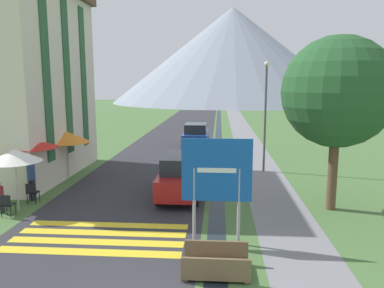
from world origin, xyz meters
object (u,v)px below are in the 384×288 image
Objects in this scene: cafe_chair_nearest at (7,203)px; footbridge at (216,265)px; cafe_chair_far_left at (46,176)px; hotel_building at (10,69)px; parked_car_near at (180,175)px; person_standing_terrace at (31,176)px; cafe_umbrella_front_white at (15,155)px; cafe_umbrella_middle_red at (33,144)px; parked_car_far at (196,135)px; tree_by_path at (338,92)px; streetlamp at (265,108)px; cafe_chair_near_right at (32,191)px; road_sign at (217,177)px; cafe_umbrella_rear_orange at (67,137)px.

footbridge is at bearing -3.95° from cafe_chair_nearest.
cafe_chair_far_left is (-0.40, 3.99, 0.00)m from cafe_chair_nearest.
cafe_chair_far_left is at bearing -39.64° from hotel_building.
parked_car_near is 6.16m from person_standing_terrace.
cafe_umbrella_front_white reaches higher than person_standing_terrace.
footbridge is 9.43m from person_standing_terrace.
cafe_chair_far_left is 0.35× the size of cafe_umbrella_middle_red.
hotel_building is 7.08m from cafe_umbrella_front_white.
person_standing_terrace is (0.36, -2.04, 0.51)m from cafe_chair_far_left.
parked_car_near is 6.56m from cafe_umbrella_front_white.
cafe_umbrella_middle_red is (-6.30, -12.36, 1.30)m from parked_car_far.
parked_car_far reaches higher than person_standing_terrace.
streetlamp is at bearing 106.82° from tree_by_path.
hotel_building is 5.78× the size of person_standing_terrace.
parked_car_far is at bearing 68.09° from cafe_umbrella_front_white.
cafe_umbrella_front_white is at bearing -79.16° from cafe_umbrella_middle_red.
footbridge is 9.01m from cafe_chair_near_right.
person_standing_terrace is at bearing 154.22° from road_sign.
hotel_building is at bearing -172.30° from streetlamp.
cafe_umbrella_rear_orange is at bearing 81.18° from cafe_umbrella_middle_red.
hotel_building reaches higher than streetlamp.
cafe_umbrella_front_white is at bearing 150.87° from footbridge.
road_sign is 3.80× the size of cafe_chair_nearest.
cafe_chair_far_left is (-0.56, 2.44, 0.00)m from cafe_chair_near_right.
cafe_chair_far_left is (2.59, -2.15, -5.02)m from hotel_building.
parked_car_far is 2.26× the size of person_standing_terrace.
cafe_umbrella_middle_red is 2.68m from cafe_umbrella_rear_orange.
cafe_chair_near_right is 0.13× the size of tree_by_path.
cafe_umbrella_middle_red is 0.40× the size of streetlamp.
parked_car_near is 12.18m from parked_car_far.
cafe_umbrella_rear_orange is (0.41, 2.65, -0.08)m from cafe_umbrella_middle_red.
cafe_chair_nearest is at bearing -142.00° from streetlamp.
cafe_chair_far_left is 11.61m from streetlamp.
streetlamp reaches higher than cafe_umbrella_front_white.
hotel_building reaches higher than cafe_umbrella_rear_orange.
cafe_umbrella_front_white is at bearing 162.09° from road_sign.
person_standing_terrace is (0.36, -1.00, -1.19)m from cafe_umbrella_middle_red.
parked_car_near is at bearing 108.06° from road_sign.
cafe_umbrella_rear_orange is (-0.14, 4.05, 1.62)m from cafe_chair_near_right.
cafe_umbrella_front_white reaches higher than cafe_chair_near_right.
parked_car_far reaches higher than cafe_chair_far_left.
cafe_umbrella_front_white reaches higher than cafe_chair_far_left.
cafe_umbrella_rear_orange is at bearing -10.20° from hotel_building.
parked_car_near is at bearing 167.19° from tree_by_path.
cafe_umbrella_front_white reaches higher than cafe_chair_nearest.
footbridge is 10.97m from cafe_chair_far_left.
hotel_building is at bearing 119.12° from cafe_umbrella_front_white.
cafe_umbrella_rear_orange is at bearing 129.79° from footbridge.
tree_by_path is (12.37, -1.19, 2.27)m from cafe_umbrella_middle_red.
cafe_chair_near_right is 0.35× the size of cafe_umbrella_middle_red.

